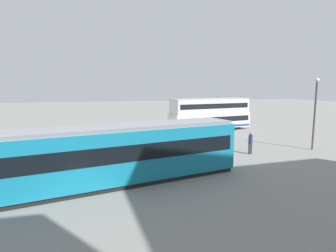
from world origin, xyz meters
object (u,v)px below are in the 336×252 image
object	(u,v)px
tram_yellow	(105,155)
pedestrian_near_railing	(186,139)
info_sign	(128,131)
pedestrian_crossing	(250,141)
street_lamp	(315,108)
double_decker_bus	(210,114)

from	to	relation	value
tram_yellow	pedestrian_near_railing	distance (m)	9.67
info_sign	pedestrian_crossing	bearing A→B (deg)	156.43
pedestrian_crossing	street_lamp	xyz separation A→B (m)	(-6.14, 0.13, 2.61)
double_decker_bus	pedestrian_crossing	bearing A→B (deg)	79.84
pedestrian_near_railing	info_sign	distance (m)	4.97
pedestrian_crossing	pedestrian_near_railing	bearing A→B (deg)	-28.83
pedestrian_crossing	tram_yellow	bearing A→B (deg)	18.48
double_decker_bus	info_sign	xyz separation A→B (m)	(11.50, 8.22, -0.38)
tram_yellow	pedestrian_near_railing	world-z (taller)	tram_yellow
pedestrian_near_railing	info_sign	bearing A→B (deg)	-17.95
tram_yellow	info_sign	xyz separation A→B (m)	(-2.46, -7.99, -0.05)
info_sign	street_lamp	bearing A→B (deg)	164.83
double_decker_bus	street_lamp	bearing A→B (deg)	107.62
pedestrian_crossing	info_sign	world-z (taller)	info_sign
street_lamp	tram_yellow	bearing A→B (deg)	11.99
tram_yellow	info_sign	bearing A→B (deg)	-107.14
pedestrian_crossing	info_sign	xyz separation A→B (m)	(9.30, -4.06, 0.62)
double_decker_bus	info_sign	distance (m)	14.14
double_decker_bus	pedestrian_crossing	world-z (taller)	double_decker_bus
pedestrian_crossing	info_sign	size ratio (longest dim) A/B	0.74
double_decker_bus	pedestrian_crossing	distance (m)	12.51
tram_yellow	pedestrian_near_railing	size ratio (longest dim) A/B	9.34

